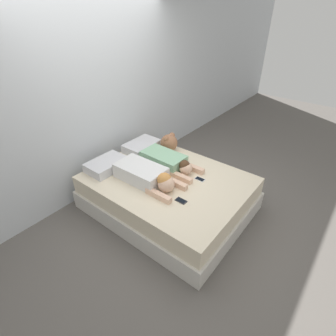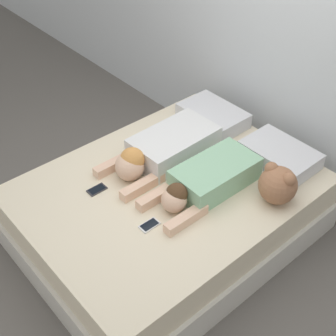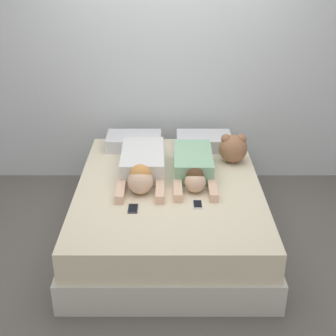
% 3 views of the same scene
% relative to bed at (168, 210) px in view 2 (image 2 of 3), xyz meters
% --- Properties ---
extents(ground_plane, '(12.00, 12.00, 0.00)m').
position_rel_bed_xyz_m(ground_plane, '(0.00, 0.00, -0.25)').
color(ground_plane, '#5B5651').
extents(wall_back, '(12.00, 0.06, 2.60)m').
position_rel_bed_xyz_m(wall_back, '(0.00, 1.18, 1.05)').
color(wall_back, silver).
rests_on(wall_back, ground_plane).
extents(bed, '(1.60, 2.05, 0.50)m').
position_rel_bed_xyz_m(bed, '(0.00, 0.00, 0.00)').
color(bed, beige).
rests_on(bed, ground_plane).
extents(pillow_head_left, '(0.53, 0.35, 0.13)m').
position_rel_bed_xyz_m(pillow_head_left, '(-0.35, 0.79, 0.32)').
color(pillow_head_left, silver).
rests_on(pillow_head_left, bed).
extents(pillow_head_right, '(0.53, 0.35, 0.13)m').
position_rel_bed_xyz_m(pillow_head_right, '(0.35, 0.79, 0.32)').
color(pillow_head_right, silver).
rests_on(pillow_head_right, bed).
extents(person_left, '(0.39, 0.93, 0.24)m').
position_rel_bed_xyz_m(person_left, '(-0.23, 0.15, 0.35)').
color(person_left, silver).
rests_on(person_left, bed).
extents(person_right, '(0.35, 0.87, 0.20)m').
position_rel_bed_xyz_m(person_right, '(0.21, 0.16, 0.34)').
color(person_right, '#8CBF99').
rests_on(person_right, bed).
extents(cell_phone_left, '(0.07, 0.13, 0.01)m').
position_rel_bed_xyz_m(cell_phone_left, '(-0.28, -0.41, 0.26)').
color(cell_phone_left, '#2D2D33').
rests_on(cell_phone_left, bed).
extents(cell_phone_right, '(0.07, 0.13, 0.01)m').
position_rel_bed_xyz_m(cell_phone_right, '(0.22, -0.35, 0.26)').
color(cell_phone_right, silver).
rests_on(cell_phone_right, bed).
extents(plush_toy, '(0.26, 0.26, 0.27)m').
position_rel_bed_xyz_m(plush_toy, '(0.59, 0.45, 0.39)').
color(plush_toy, '#996647').
rests_on(plush_toy, bed).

